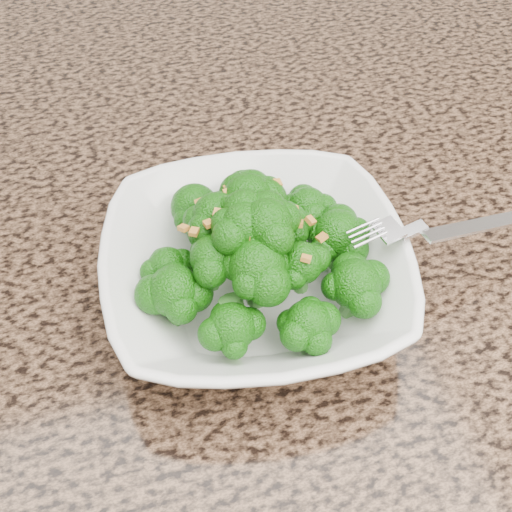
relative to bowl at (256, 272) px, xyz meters
name	(u,v)px	position (x,y,z in m)	size (l,w,h in m)	color
cabinet	(287,421)	(0.08, 0.11, -0.50)	(1.55, 0.95, 0.87)	#3A2718
granite_counter	(303,206)	(0.08, 0.11, -0.05)	(1.64, 1.04, 0.03)	brown
bowl	(256,272)	(0.00, 0.00, 0.00)	(0.25, 0.25, 0.06)	white
broccoli_pile	(256,213)	(0.00, 0.00, 0.07)	(0.22, 0.22, 0.07)	#16640B
garlic_topping	(256,172)	(0.00, 0.00, 0.11)	(0.13, 0.13, 0.01)	gold
fork	(417,229)	(0.13, -0.02, 0.04)	(0.19, 0.03, 0.01)	silver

